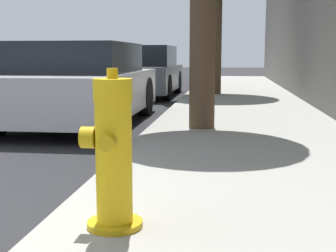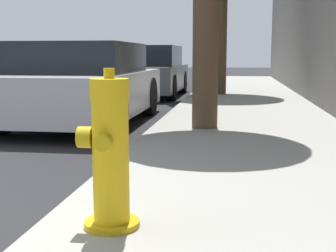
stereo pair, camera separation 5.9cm
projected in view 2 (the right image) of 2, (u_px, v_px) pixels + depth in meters
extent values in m
cylinder|color=#C39C11|center=(112.00, 223.00, 2.72)|extent=(0.32, 0.32, 0.04)
cylinder|color=yellow|center=(111.00, 162.00, 2.66)|extent=(0.21, 0.21, 0.70)
cylinder|color=yellow|center=(109.00, 90.00, 2.60)|extent=(0.22, 0.22, 0.12)
cylinder|color=#C39C11|center=(109.00, 73.00, 2.59)|extent=(0.06, 0.06, 0.06)
cylinder|color=#C39C11|center=(104.00, 142.00, 2.51)|extent=(0.09, 0.07, 0.09)
cylinder|color=#C39C11|center=(117.00, 134.00, 2.78)|extent=(0.09, 0.07, 0.09)
cylinder|color=#C39C11|center=(86.00, 137.00, 2.66)|extent=(0.08, 0.12, 0.12)
cube|color=#B7B7BC|center=(84.00, 92.00, 7.57)|extent=(1.84, 3.95, 0.65)
cube|color=black|center=(80.00, 58.00, 7.33)|extent=(1.69, 2.17, 0.46)
cylinder|color=black|center=(63.00, 95.00, 8.92)|extent=(0.20, 0.70, 0.70)
cylinder|color=black|center=(149.00, 96.00, 8.68)|extent=(0.20, 0.70, 0.70)
cylinder|color=black|center=(116.00, 112.00, 6.28)|extent=(0.20, 0.70, 0.70)
cube|color=#4C5156|center=(150.00, 78.00, 12.74)|extent=(1.65, 3.88, 0.65)
cube|color=black|center=(149.00, 56.00, 12.50)|extent=(1.52, 2.13, 0.53)
cylinder|color=black|center=(133.00, 82.00, 14.05)|extent=(0.20, 0.64, 0.64)
cylinder|color=black|center=(183.00, 82.00, 13.84)|extent=(0.20, 0.64, 0.64)
cylinder|color=black|center=(113.00, 87.00, 11.70)|extent=(0.20, 0.64, 0.64)
cylinder|color=black|center=(171.00, 88.00, 11.49)|extent=(0.20, 0.64, 0.64)
cylinder|color=brown|center=(206.00, 19.00, 6.21)|extent=(0.35, 0.35, 2.91)
cylinder|color=brown|center=(221.00, 37.00, 11.76)|extent=(0.31, 0.31, 2.85)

